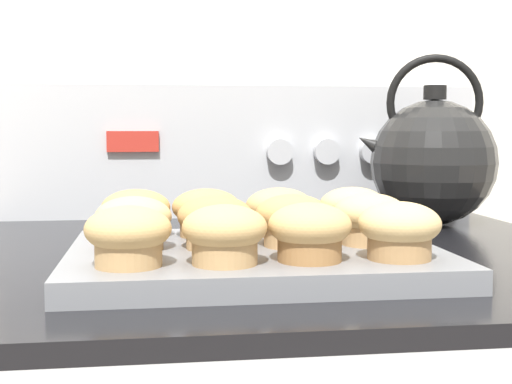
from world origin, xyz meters
The scene contains 16 objects.
wall_back centered at (0.00, 0.73, 1.20)m, with size 8.00×0.05×2.40m.
control_panel centered at (0.00, 0.67, 0.99)m, with size 0.75×0.07×0.20m.
muffin_pan centered at (-0.04, 0.24, 0.90)m, with size 0.36×0.28×0.02m.
muffin_r0_c0 centered at (-0.16, 0.16, 0.94)m, with size 0.07×0.07×0.05m.
muffin_r0_c1 centered at (-0.08, 0.16, 0.94)m, with size 0.07×0.07×0.05m.
muffin_r0_c2 centered at (0.00, 0.16, 0.94)m, with size 0.07×0.07×0.05m.
muffin_r0_c3 centered at (0.08, 0.16, 0.94)m, with size 0.07×0.07×0.05m.
muffin_r1_c0 centered at (-0.16, 0.24, 0.94)m, with size 0.07×0.07×0.05m.
muffin_r1_c1 centered at (-0.08, 0.24, 0.94)m, with size 0.07×0.07×0.05m.
muffin_r1_c2 centered at (0.00, 0.24, 0.94)m, with size 0.07×0.07×0.05m.
muffin_r1_c3 centered at (0.08, 0.24, 0.94)m, with size 0.07×0.07×0.05m.
muffin_r2_c0 centered at (-0.16, 0.32, 0.94)m, with size 0.07×0.07×0.05m.
muffin_r2_c1 centered at (-0.08, 0.32, 0.94)m, with size 0.07×0.07×0.05m.
muffin_r2_c2 centered at (0.00, 0.32, 0.94)m, with size 0.07×0.07×0.05m.
muffin_r2_c3 centered at (0.08, 0.32, 0.94)m, with size 0.07×0.07×0.05m.
tea_kettle centered at (0.26, 0.53, 0.98)m, with size 0.21×0.18×0.24m.
Camera 1 is at (-0.13, -0.45, 1.03)m, focal length 50.00 mm.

